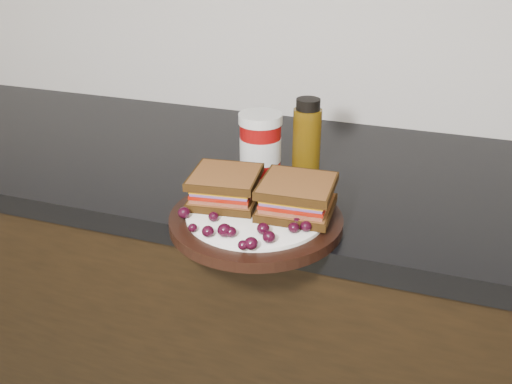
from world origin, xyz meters
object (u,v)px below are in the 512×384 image
condiment_jar (260,144)px  plate (256,220)px  sandwich_left (225,187)px  oil_bottle (307,137)px

condiment_jar → plate: bearing=-73.0°
sandwich_left → oil_bottle: 0.22m
sandwich_left → condiment_jar: bearing=81.9°
plate → condiment_jar: 0.21m
condiment_jar → oil_bottle: 0.09m
condiment_jar → oil_bottle: size_ratio=0.81×
sandwich_left → oil_bottle: size_ratio=0.73×
plate → condiment_jar: bearing=107.0°
plate → oil_bottle: 0.24m
plate → sandwich_left: 0.08m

